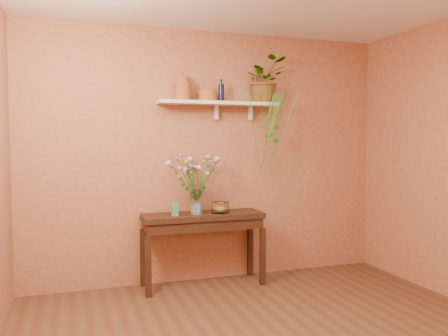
# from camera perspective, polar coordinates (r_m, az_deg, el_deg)

# --- Properties ---
(room) EXTENTS (4.04, 4.04, 2.70)m
(room) POSITION_cam_1_polar(r_m,az_deg,el_deg) (3.12, 9.11, 0.18)
(room) COLOR brown
(room) RESTS_ON ground
(sideboard) EXTENTS (1.26, 0.41, 0.77)m
(sideboard) POSITION_cam_1_polar(r_m,az_deg,el_deg) (4.80, -2.65, -7.00)
(sideboard) COLOR #321A10
(sideboard) RESTS_ON ground
(wall_shelf) EXTENTS (1.30, 0.24, 0.19)m
(wall_shelf) POSITION_cam_1_polar(r_m,az_deg,el_deg) (4.89, -0.55, 8.04)
(wall_shelf) COLOR white
(wall_shelf) RESTS_ON room
(terracotta_jug) EXTENTS (0.18, 0.18, 0.27)m
(terracotta_jug) POSITION_cam_1_polar(r_m,az_deg,el_deg) (4.79, -5.22, 9.94)
(terracotta_jug) COLOR #AB5C30
(terracotta_jug) RESTS_ON wall_shelf
(terracotta_pot) EXTENTS (0.23, 0.23, 0.12)m
(terracotta_pot) POSITION_cam_1_polar(r_m,az_deg,el_deg) (4.85, -2.06, 9.05)
(terracotta_pot) COLOR #AB5C30
(terracotta_pot) RESTS_ON wall_shelf
(blue_bottle) EXTENTS (0.07, 0.07, 0.24)m
(blue_bottle) POSITION_cam_1_polar(r_m,az_deg,el_deg) (4.89, -0.35, 9.43)
(blue_bottle) COLOR #0C1238
(blue_bottle) RESTS_ON wall_shelf
(spider_plant) EXTENTS (0.49, 0.44, 0.50)m
(spider_plant) POSITION_cam_1_polar(r_m,az_deg,el_deg) (5.12, 5.06, 10.89)
(spider_plant) COLOR #35651F
(spider_plant) RESTS_ON wall_shelf
(plant_fronds) EXTENTS (0.57, 0.46, 0.87)m
(plant_fronds) POSITION_cam_1_polar(r_m,az_deg,el_deg) (4.94, 6.10, 4.77)
(plant_fronds) COLOR #35651F
(plant_fronds) RESTS_ON wall_shelf
(glass_vase) EXTENTS (0.12, 0.12, 0.25)m
(glass_vase) POSITION_cam_1_polar(r_m,az_deg,el_deg) (4.73, -3.46, -4.50)
(glass_vase) COLOR white
(glass_vase) RESTS_ON sideboard
(bouquet) EXTENTS (0.59, 0.57, 0.49)m
(bouquet) POSITION_cam_1_polar(r_m,az_deg,el_deg) (4.70, -3.70, -0.25)
(bouquet) COLOR #386B28
(bouquet) RESTS_ON glass_vase
(glass_bowl) EXTENTS (0.19, 0.19, 0.11)m
(glass_bowl) POSITION_cam_1_polar(r_m,az_deg,el_deg) (4.81, -0.48, -5.00)
(glass_bowl) COLOR white
(glass_bowl) RESTS_ON sideboard
(lemon) EXTENTS (0.08, 0.08, 0.08)m
(lemon) POSITION_cam_1_polar(r_m,az_deg,el_deg) (4.83, -0.42, -5.07)
(lemon) COLOR yellow
(lemon) RESTS_ON glass_bowl
(carton) EXTENTS (0.07, 0.05, 0.13)m
(carton) POSITION_cam_1_polar(r_m,az_deg,el_deg) (4.63, -6.19, -5.16)
(carton) COLOR teal
(carton) RESTS_ON sideboard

